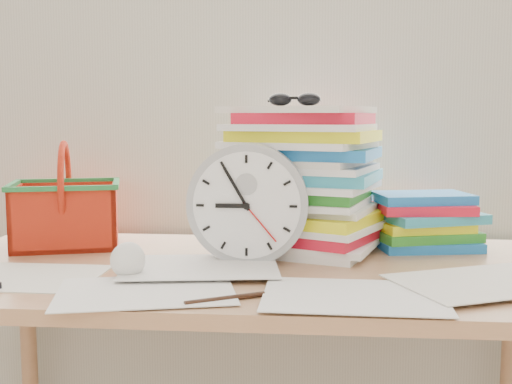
# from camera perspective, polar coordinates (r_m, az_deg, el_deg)

# --- Properties ---
(curtain) EXTENTS (2.40, 0.01, 2.50)m
(curtain) POSITION_cam_1_polar(r_m,az_deg,el_deg) (1.76, 0.72, 14.18)
(curtain) COLOR beige
(curtain) RESTS_ON room_shell
(desk) EXTENTS (1.40, 0.70, 0.75)m
(desk) POSITION_cam_1_polar(r_m,az_deg,el_deg) (1.42, -0.49, -9.49)
(desk) COLOR #B17D53
(desk) RESTS_ON ground
(paper_stack) EXTENTS (0.42, 0.38, 0.35)m
(paper_stack) POSITION_cam_1_polar(r_m,az_deg,el_deg) (1.54, 4.30, 1.13)
(paper_stack) COLOR white
(paper_stack) RESTS_ON desk
(clock) EXTENTS (0.26, 0.05, 0.26)m
(clock) POSITION_cam_1_polar(r_m,az_deg,el_deg) (1.40, -0.74, -1.07)
(clock) COLOR #A2A4A6
(clock) RESTS_ON desk
(sunglasses) EXTENTS (0.16, 0.14, 0.03)m
(sunglasses) POSITION_cam_1_polar(r_m,az_deg,el_deg) (1.48, 3.44, 8.22)
(sunglasses) COLOR black
(sunglasses) RESTS_ON paper_stack
(book_stack) EXTENTS (0.31, 0.26, 0.14)m
(book_stack) POSITION_cam_1_polar(r_m,az_deg,el_deg) (1.63, 14.74, -2.47)
(book_stack) COLOR white
(book_stack) RESTS_ON desk
(basket) EXTENTS (0.30, 0.26, 0.26)m
(basket) POSITION_cam_1_polar(r_m,az_deg,el_deg) (1.65, -16.59, -0.29)
(basket) COLOR red
(basket) RESTS_ON desk
(crumpled_ball) EXTENTS (0.07, 0.07, 0.07)m
(crumpled_ball) POSITION_cam_1_polar(r_m,az_deg,el_deg) (1.32, -11.34, -5.92)
(crumpled_ball) COLOR white
(crumpled_ball) RESTS_ON desk
(pen) EXTENTS (0.14, 0.08, 0.01)m
(pen) POSITION_cam_1_polar(r_m,az_deg,el_deg) (1.14, -2.74, -9.45)
(pen) COLOR black
(pen) RESTS_ON desk
(scattered_papers) EXTENTS (1.26, 0.42, 0.02)m
(scattered_papers) POSITION_cam_1_polar(r_m,az_deg,el_deg) (1.40, -0.49, -6.31)
(scattered_papers) COLOR white
(scattered_papers) RESTS_ON desk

